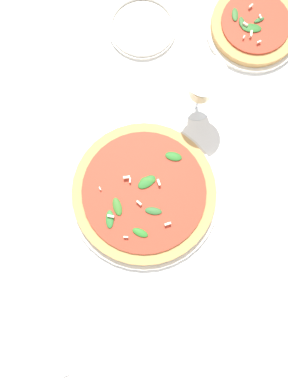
% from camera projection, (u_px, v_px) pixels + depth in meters
% --- Properties ---
extents(ground_plane, '(6.00, 6.00, 0.00)m').
position_uv_depth(ground_plane, '(134.00, 204.00, 0.97)').
color(ground_plane, white).
extents(pizza_arugula_main, '(0.33, 0.33, 0.05)m').
position_uv_depth(pizza_arugula_main, '(144.00, 193.00, 0.96)').
color(pizza_arugula_main, silver).
rests_on(pizza_arugula_main, ground_plane).
extents(pizza_personal_side, '(0.22, 0.22, 0.05)m').
position_uv_depth(pizza_personal_side, '(254.00, 26.00, 1.04)').
color(pizza_personal_side, silver).
rests_on(pizza_personal_side, ground_plane).
extents(wine_glass, '(0.09, 0.09, 0.16)m').
position_uv_depth(wine_glass, '(203.00, 86.00, 0.91)').
color(wine_glass, white).
rests_on(wine_glass, ground_plane).
extents(napkin, '(0.15, 0.12, 0.01)m').
position_uv_depth(napkin, '(60.00, 359.00, 0.91)').
color(napkin, silver).
rests_on(napkin, ground_plane).
extents(fork, '(0.21, 0.06, 0.00)m').
position_uv_depth(fork, '(61.00, 363.00, 0.90)').
color(fork, silver).
rests_on(fork, ground_plane).
extents(side_plate_white, '(0.16, 0.16, 0.02)m').
position_uv_depth(side_plate_white, '(142.00, 28.00, 1.05)').
color(side_plate_white, silver).
rests_on(side_plate_white, ground_plane).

